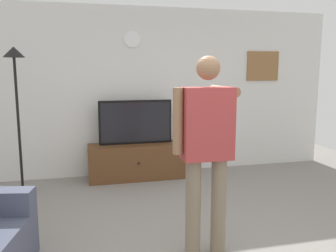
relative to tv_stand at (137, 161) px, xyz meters
The scene contains 7 objects.
back_wall 1.15m from the tv_stand, 55.17° to the left, with size 6.40×0.10×2.70m, color silver.
tv_stand is the anchor object (origin of this frame).
television 0.62m from the tv_stand, 90.00° to the left, with size 1.14×0.07×0.69m.
wall_clock 1.93m from the tv_stand, 90.00° to the left, with size 0.25×0.25×0.03m, color white.
framed_picture 2.75m from the tv_stand, ahead, with size 0.59×0.04×0.50m, color olive.
floor_lamp 2.04m from the tv_stand, 169.55° to the right, with size 0.32×0.32×2.01m.
person_standing_nearer_lamp 2.58m from the tv_stand, 83.71° to the right, with size 0.63×0.78×1.82m.
Camera 1 is at (-1.04, -2.74, 1.69)m, focal length 37.46 mm.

